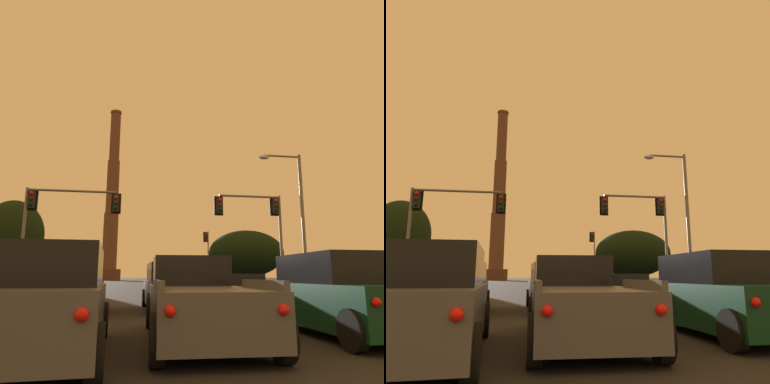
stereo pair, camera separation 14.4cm
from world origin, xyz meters
TOP-DOWN VIEW (x-y plane):
  - suv_right_lane_second at (3.44, 8.27)m, footprint 2.18×4.94m
  - suv_left_lane_second at (-2.86, 6.89)m, footprint 2.28×4.97m
  - suv_center_lane_front at (0.23, 15.31)m, footprint 2.17×4.93m
  - pickup_truck_center_lane_second at (0.05, 8.23)m, footprint 2.36×5.57m
  - suv_left_lane_front at (-3.40, 14.88)m, footprint 2.29×4.97m
  - sedan_right_lane_front at (3.11, 15.41)m, footprint 2.19×4.78m
  - traffic_light_overhead_left at (-5.64, 21.97)m, footprint 5.51×0.50m
  - traffic_light_far_right at (7.88, 45.01)m, footprint 0.78×0.50m
  - traffic_light_overhead_right at (6.66, 22.44)m, footprint 4.49×0.50m
  - street_lamp at (8.16, 20.27)m, footprint 2.66×0.36m
  - smokestack at (-8.07, 128.46)m, footprint 7.82×7.82m
  - treeline_right_mid at (-22.15, 70.61)m, footprint 10.73×9.66m
  - treeline_center_right at (19.24, 65.31)m, footprint 13.50×12.15m

SIDE VIEW (x-z plane):
  - sedan_right_lane_front at x=3.11m, z-range -0.05..1.38m
  - pickup_truck_center_lane_second at x=0.05m, z-range -0.11..1.71m
  - suv_right_lane_second at x=3.44m, z-range -0.03..1.83m
  - suv_left_lane_second at x=-2.86m, z-range -0.03..1.83m
  - suv_center_lane_front at x=0.23m, z-range -0.03..1.83m
  - suv_left_lane_front at x=-3.40m, z-range -0.03..1.83m
  - traffic_light_far_right at x=7.88m, z-range 1.02..7.75m
  - traffic_light_overhead_left at x=-5.64m, z-range 1.67..7.96m
  - traffic_light_overhead_right at x=6.66m, z-range 1.66..8.10m
  - street_lamp at x=8.16m, z-range 0.92..9.50m
  - treeline_center_right at x=19.24m, z-range 0.60..10.03m
  - treeline_right_mid at x=-22.15m, z-range 1.16..15.87m
  - smokestack at x=-8.07m, z-range -6.48..53.08m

